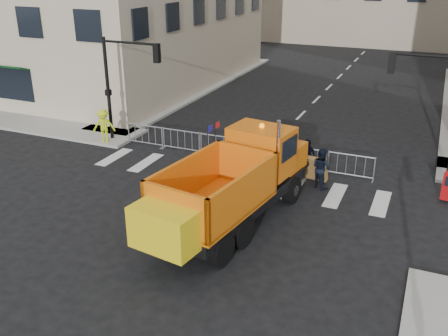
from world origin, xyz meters
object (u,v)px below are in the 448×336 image
at_px(cop_a, 303,160).
at_px(worker, 104,126).
at_px(plow_truck, 232,183).
at_px(cop_b, 321,168).
at_px(cop_c, 307,158).

height_order(cop_a, worker, worker).
bearing_deg(plow_truck, cop_b, -17.10).
bearing_deg(cop_a, cop_c, -130.07).
distance_m(cop_b, worker, 11.50).
xyz_separation_m(cop_c, worker, (-10.62, -0.20, 0.15)).
xyz_separation_m(cop_b, worker, (-11.47, 0.76, 0.14)).
xyz_separation_m(plow_truck, worker, (-9.30, 5.24, -0.66)).
relative_size(cop_a, cop_b, 0.92).
bearing_deg(worker, cop_c, -32.64).
height_order(cop_a, cop_c, cop_c).
height_order(plow_truck, cop_c, plow_truck).
relative_size(cop_c, worker, 1.00).
distance_m(plow_truck, cop_a, 5.40).
bearing_deg(cop_c, worker, -66.95).
bearing_deg(cop_a, plow_truck, 62.73).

